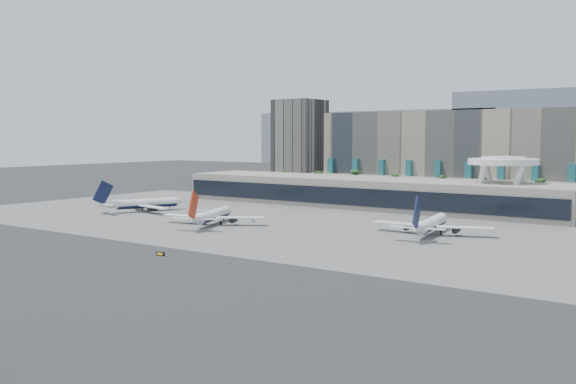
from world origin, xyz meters
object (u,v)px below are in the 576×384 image
Objects in this scene: airliner_right at (431,224)px; service_vehicle_b at (250,220)px; service_vehicle_a at (202,213)px; taxiway_sign at (160,254)px; airliner_left at (143,203)px; airliner_centre at (212,215)px.

airliner_right reaches higher than service_vehicle_b.
service_vehicle_b is at bearing 178.59° from airliner_right.
airliner_right is 88.46m from service_vehicle_a.
service_vehicle_a is at bearing 110.27° from taxiway_sign.
taxiway_sign is (-41.11, -70.76, -2.83)m from airliner_right.
airliner_left is at bearing 165.75° from service_vehicle_a.
airliner_centre is at bearing -108.19° from service_vehicle_b.
service_vehicle_a is 1.90× the size of taxiway_sign.
taxiway_sign is at bearing -66.26° from service_vehicle_b.
service_vehicle_a is 81.12m from taxiway_sign.
airliner_centre is at bearing 103.64° from taxiway_sign.
airliner_right is at bearing 26.13° from airliner_left.
airliner_left is at bearing 175.27° from airliner_right.
airliner_centre is at bearing 6.80° from airliner_left.
taxiway_sign is (75.04, -62.08, -2.76)m from airliner_left.
airliner_centre reaches higher than taxiway_sign.
airliner_left is 11.10× the size of service_vehicle_b.
airliner_right is 8.85× the size of service_vehicle_a.
service_vehicle_a is (27.84, 3.90, -2.22)m from airliner_left.
airliner_centre is 0.93× the size of airliner_right.
service_vehicle_a reaches higher than service_vehicle_b.
service_vehicle_b is at bearing 22.18° from airliner_left.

